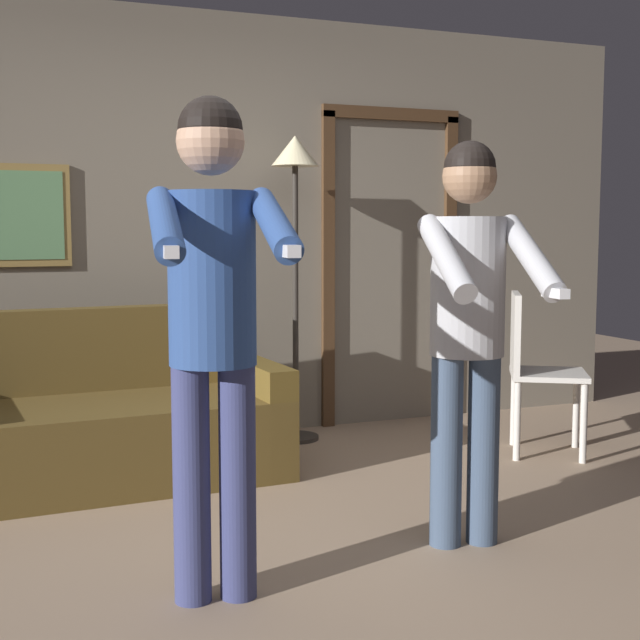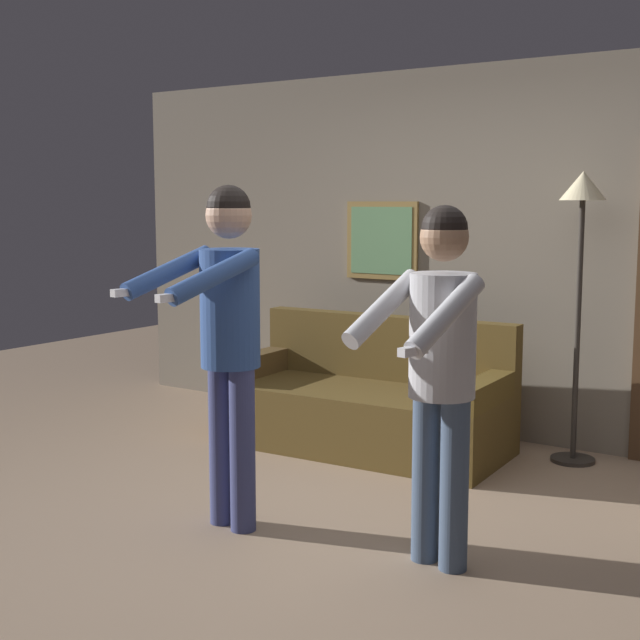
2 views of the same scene
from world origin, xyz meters
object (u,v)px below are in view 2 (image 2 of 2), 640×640
couch (366,407)px  torchiere_lamp (581,230)px  person_standing_right (440,354)px  person_standing_left (227,322)px

couch → torchiere_lamp: size_ratio=1.05×
person_standing_right → couch: bearing=130.1°
torchiere_lamp → person_standing_right: bearing=-89.8°
couch → person_standing_left: 1.86m
torchiere_lamp → person_standing_left: bearing=-117.1°
torchiere_lamp → couch: bearing=-160.5°
person_standing_left → person_standing_right: (1.10, 0.15, -0.08)m
couch → torchiere_lamp: 1.81m
torchiere_lamp → person_standing_left: 2.43m
couch → person_standing_right: size_ratio=1.18×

